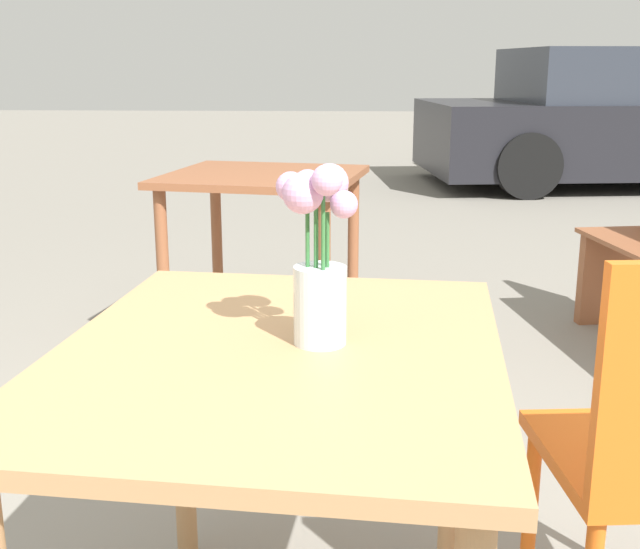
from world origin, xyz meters
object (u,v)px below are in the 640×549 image
at_px(table_front, 280,402).
at_px(flower_vase, 318,262).
at_px(parked_car, 619,121).
at_px(table_back, 263,202).

xyz_separation_m(table_front, flower_vase, (0.07, 0.02, 0.25)).
xyz_separation_m(table_front, parked_car, (2.72, 7.02, 0.02)).
bearing_deg(parked_car, table_front, -111.15).
relative_size(flower_vase, table_back, 0.35).
height_order(flower_vase, parked_car, parked_car).
height_order(table_back, parked_car, parked_car).
height_order(table_front, parked_car, parked_car).
bearing_deg(flower_vase, table_back, 99.54).
distance_m(flower_vase, table_back, 2.06).
distance_m(table_front, table_back, 2.06).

